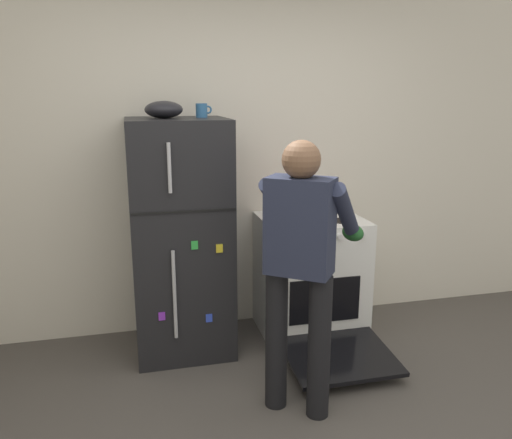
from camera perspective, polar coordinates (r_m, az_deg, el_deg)
The scene contains 8 objects.
kitchen_wall_back at distance 4.01m, azimuth -3.18°, elevation 6.91°, with size 6.00×0.10×2.70m, color silver.
refrigerator at distance 3.68m, azimuth -8.41°, elevation -2.01°, with size 0.68×0.72×1.67m.
stove_range at distance 3.99m, azimuth 6.12°, elevation -6.47°, with size 0.76×1.23×0.93m.
person_cook at distance 2.88m, azimuth 5.10°, elevation -3.84°, with size 0.70×0.75×1.60m.
red_pot at distance 3.76m, azimuth 4.20°, elevation 0.83°, with size 0.37×0.27×0.12m.
coffee_mug at distance 3.62m, azimuth -6.05°, elevation 11.99°, with size 0.11×0.08×0.10m.
pepper_mill at distance 4.14m, azimuth 9.21°, elevation 2.26°, with size 0.05×0.05×0.17m, color brown.
mixing_bowl at distance 3.54m, azimuth -10.24°, elevation 11.96°, with size 0.25×0.25×0.11m, color black.
Camera 1 is at (-0.73, -1.96, 1.84)m, focal length 35.90 mm.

